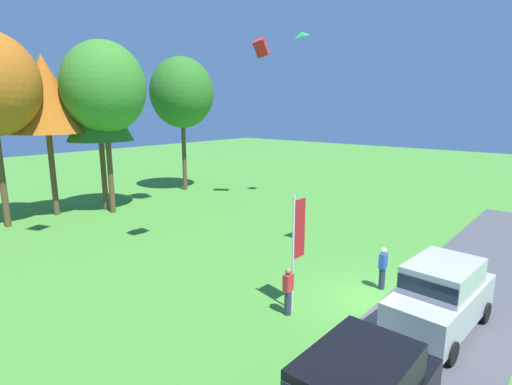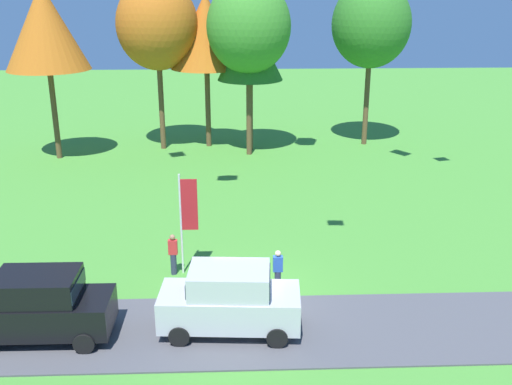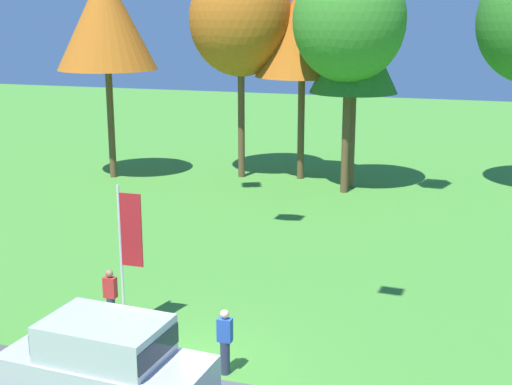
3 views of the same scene
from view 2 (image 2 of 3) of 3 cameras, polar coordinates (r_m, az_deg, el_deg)
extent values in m
plane|color=#478E33|center=(22.61, -0.70, -9.86)|extent=(120.00, 120.00, 0.00)
cube|color=#4C4C51|center=(20.60, -0.52, -12.98)|extent=(36.00, 4.40, 0.06)
cube|color=black|center=(20.93, -19.83, -10.77)|extent=(4.61, 1.93, 1.10)
cube|color=black|center=(20.47, -20.15, -8.41)|extent=(2.61, 1.78, 0.84)
cube|color=#19232D|center=(20.47, -20.15, -8.41)|extent=(2.66, 1.74, 0.46)
cylinder|color=black|center=(22.44, -22.85, -10.63)|extent=(0.68, 0.24, 0.68)
cylinder|color=black|center=(20.04, -16.04, -13.60)|extent=(0.68, 0.24, 0.68)
cylinder|color=black|center=(21.53, -14.92, -11.00)|extent=(0.68, 0.24, 0.68)
cube|color=#B7B7BC|center=(20.10, -2.51, -10.82)|extent=(4.72, 2.20, 1.10)
cube|color=#B7B7BC|center=(19.62, -2.55, -8.38)|extent=(2.71, 1.93, 0.84)
cube|color=#19232D|center=(19.62, -2.55, -8.38)|extent=(2.76, 1.90, 0.46)
cylinder|color=black|center=(19.79, -7.32, -13.38)|extent=(0.69, 0.28, 0.68)
cylinder|color=black|center=(21.31, -6.59, -10.75)|extent=(0.69, 0.28, 0.68)
cylinder|color=black|center=(19.58, 2.03, -13.62)|extent=(0.69, 0.28, 0.68)
cylinder|color=black|center=(21.11, 2.00, -10.93)|extent=(0.69, 0.28, 0.68)
cylinder|color=#2D334C|center=(24.23, -7.85, -6.75)|extent=(0.24, 0.24, 0.88)
cube|color=red|center=(23.91, -7.93, -5.16)|extent=(0.36, 0.22, 0.60)
sphere|color=#9E7051|center=(23.74, -7.97, -4.24)|extent=(0.22, 0.22, 0.22)
cylinder|color=#2D334C|center=(22.71, 2.08, -8.47)|extent=(0.24, 0.24, 0.88)
cube|color=#2851AD|center=(22.37, 2.10, -6.80)|extent=(0.36, 0.22, 0.60)
sphere|color=beige|center=(22.18, 2.11, -5.82)|extent=(0.22, 0.22, 0.22)
cylinder|color=brown|center=(41.07, -18.61, 7.03)|extent=(0.36, 0.36, 5.77)
cone|color=#B25B19|center=(40.33, -19.47, 14.64)|extent=(5.20, 5.20, 5.20)
cylinder|color=brown|center=(41.76, -8.99, 8.13)|extent=(0.36, 0.36, 5.94)
ellipsoid|color=#B25B19|center=(41.05, -9.40, 15.49)|extent=(5.34, 5.34, 5.88)
cylinder|color=brown|center=(42.12, -4.60, 8.05)|extent=(0.36, 0.36, 5.44)
cone|color=#B25B19|center=(41.40, -4.80, 15.07)|extent=(4.89, 4.89, 4.89)
cylinder|color=brown|center=(39.82, -0.67, 7.80)|extent=(0.36, 0.36, 5.93)
ellipsoid|color=#387F28|center=(39.07, -0.70, 15.53)|extent=(5.34, 5.34, 5.87)
cylinder|color=brown|center=(41.00, -0.55, 7.36)|extent=(0.36, 0.36, 4.83)
cone|color=#2D7023|center=(40.27, -0.57, 13.76)|extent=(4.35, 4.35, 4.35)
cylinder|color=brown|center=(43.13, 10.46, 8.38)|extent=(0.36, 0.36, 5.90)
ellipsoid|color=#2D7023|center=(42.44, 10.92, 15.46)|extent=(5.31, 5.31, 5.84)
cylinder|color=silver|center=(23.58, -7.15, -3.08)|extent=(0.08, 0.08, 4.17)
cube|color=red|center=(23.25, -6.37, -1.17)|extent=(0.64, 0.04, 2.09)
camera|label=1|loc=(19.57, -42.94, 2.07)|focal=28.00mm
camera|label=3|loc=(8.92, 50.94, -3.14)|focal=50.00mm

